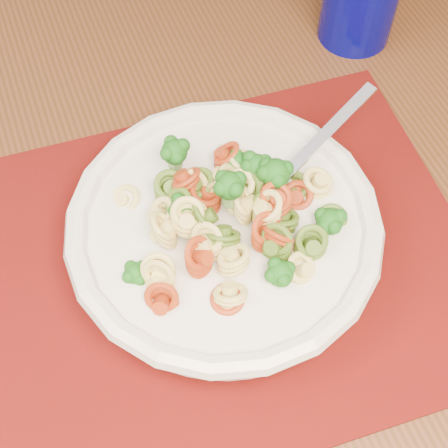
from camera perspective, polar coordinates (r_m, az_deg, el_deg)
dining_table at (r=0.67m, az=-1.91°, el=-4.15°), size 1.61×1.19×0.74m
placemat at (r=0.56m, az=-0.72°, el=-3.68°), size 0.53×0.46×0.00m
pasta_bowl at (r=0.54m, az=0.00°, el=-0.50°), size 0.28×0.28×0.05m
pasta_broccoli_heap at (r=0.53m, az=0.00°, el=0.34°), size 0.23×0.23×0.06m
fork at (r=0.55m, az=3.86°, el=2.71°), size 0.18×0.06×0.08m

